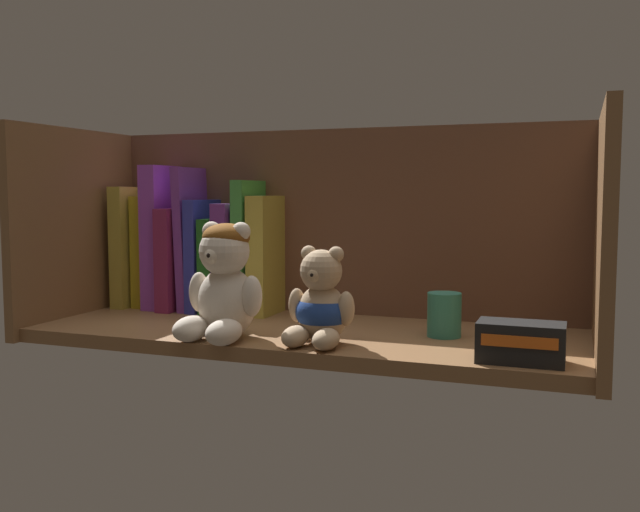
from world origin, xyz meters
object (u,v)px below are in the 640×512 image
at_px(teddy_bear_smaller, 321,306).
at_px(book_6, 222,264).
at_px(pillar_candle, 444,315).
at_px(book_5, 208,255).
at_px(teddy_bear_larger, 224,283).
at_px(book_9, 270,255).
at_px(small_product_box, 521,342).
at_px(book_4, 197,239).
at_px(book_8, 253,247).
at_px(book_0, 137,246).
at_px(book_3, 184,258).
at_px(book_1, 151,251).
at_px(book_2, 167,237).
at_px(book_7, 238,257).

bearing_deg(teddy_bear_smaller, book_6, 141.80).
bearing_deg(pillar_candle, book_5, 167.22).
height_order(book_6, teddy_bear_larger, teddy_bear_larger).
relative_size(book_6, book_9, 0.80).
bearing_deg(small_product_box, book_5, 158.20).
bearing_deg(book_4, small_product_box, -21.00).
bearing_deg(book_8, book_5, 180.00).
xyz_separation_m(book_0, book_3, (0.10, 0.00, -0.02)).
bearing_deg(book_1, book_0, 180.00).
xyz_separation_m(book_4, teddy_bear_smaller, (0.30, -0.20, -0.07)).
distance_m(book_0, small_product_box, 0.72).
relative_size(book_2, book_4, 1.02).
bearing_deg(book_5, small_product_box, -21.80).
bearing_deg(book_3, book_0, 180.00).
height_order(book_2, pillar_candle, book_2).
relative_size(book_4, book_7, 1.33).
xyz_separation_m(book_9, pillar_candle, (0.31, -0.10, -0.07)).
distance_m(book_6, pillar_candle, 0.41).
bearing_deg(book_2, book_5, 0.00).
relative_size(book_6, pillar_candle, 2.55).
xyz_separation_m(book_1, book_6, (0.14, 0.00, -0.02)).
relative_size(book_3, book_7, 0.95).
relative_size(book_9, pillar_candle, 3.17).
bearing_deg(teddy_bear_larger, book_6, 118.75).
relative_size(book_6, book_8, 0.71).
bearing_deg(book_5, book_2, 180.00).
bearing_deg(pillar_candle, book_7, 165.34).
xyz_separation_m(book_3, book_9, (0.16, 0.00, 0.01)).
distance_m(book_8, teddy_bear_larger, 0.22).
bearing_deg(book_9, book_3, 180.00).
distance_m(teddy_bear_larger, small_product_box, 0.40).
height_order(book_8, teddy_bear_smaller, book_8).
height_order(book_1, book_9, book_9).
distance_m(book_5, teddy_bear_smaller, 0.35).
distance_m(book_1, teddy_bear_larger, 0.33).
height_order(book_6, book_9, book_9).
bearing_deg(book_4, teddy_bear_larger, -52.01).
relative_size(book_0, book_9, 1.08).
relative_size(book_4, book_9, 1.24).
xyz_separation_m(book_2, book_5, (0.08, 0.00, -0.03)).
xyz_separation_m(book_6, teddy_bear_larger, (0.12, -0.21, -0.00)).
bearing_deg(book_3, book_8, 0.00).
bearing_deg(book_8, teddy_bear_larger, -74.85).
relative_size(book_6, teddy_bear_smaller, 1.21).
height_order(book_3, small_product_box, book_3).
xyz_separation_m(book_4, book_6, (0.05, 0.00, -0.04)).
bearing_deg(book_5, book_1, 180.00).
height_order(book_3, teddy_bear_smaller, book_3).
xyz_separation_m(book_0, book_4, (0.12, 0.00, 0.02)).
height_order(book_4, small_product_box, book_4).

